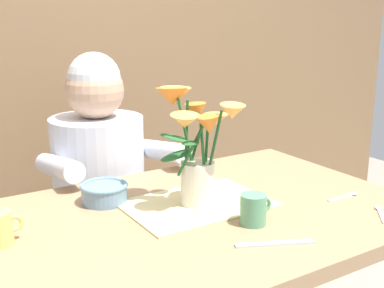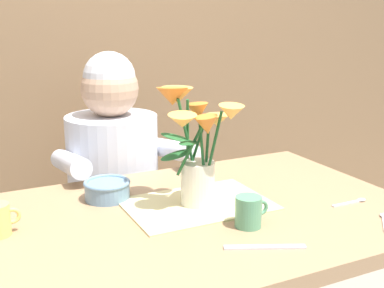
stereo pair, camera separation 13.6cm
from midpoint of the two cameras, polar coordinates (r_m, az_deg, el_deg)
name	(u,v)px [view 2 (the right image)]	position (r m, az deg, el deg)	size (l,w,h in m)	color
wood_panel_backdrop	(87,17)	(2.24, -10.14, 14.08)	(4.00, 0.10, 2.50)	brown
dining_table	(198,245)	(1.41, 3.45, -11.46)	(1.20, 0.80, 0.74)	#9E7A56
seated_person	(115,202)	(1.95, -6.81, -6.60)	(0.45, 0.47, 1.14)	#4C4C56
striped_placemat	(197,204)	(1.42, 3.36, -6.90)	(0.40, 0.28, 0.01)	beige
flower_vase	(194,140)	(1.36, 3.11, 0.41)	(0.22, 0.24, 0.34)	silver
ceramic_bowl	(107,189)	(1.47, -7.04, -5.17)	(0.14, 0.14, 0.06)	#6689A8
dinner_knife	(265,247)	(1.20, 11.60, -11.51)	(0.19, 0.02, 0.01)	silver
ceramic_mug	(249,212)	(1.29, 9.56, -7.66)	(0.09, 0.07, 0.08)	#569970
spoon_0	(384,219)	(1.44, 23.66, -7.92)	(0.09, 0.10, 0.01)	silver
spoon_1	(354,201)	(1.53, 20.49, -6.20)	(0.12, 0.02, 0.01)	silver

